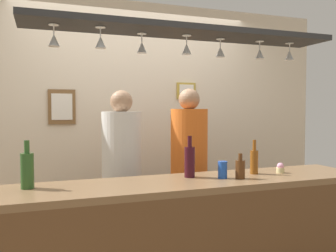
{
  "coord_description": "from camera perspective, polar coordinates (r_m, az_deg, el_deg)",
  "views": [
    {
      "loc": [
        -0.97,
        -2.61,
        1.47
      ],
      "look_at": [
        0.0,
        0.1,
        1.33
      ],
      "focal_mm": 38.27,
      "sensor_mm": 36.0,
      "label": 1
    }
  ],
  "objects": [
    {
      "name": "drink_can",
      "position": [
        2.59,
        8.69,
        -6.91
      ],
      "size": [
        0.07,
        0.07,
        0.12
      ],
      "primitive_type": "cylinder",
      "color": "#1E4CB2",
      "rests_on": "bar_counter"
    },
    {
      "name": "overhead_glass_rack",
      "position": [
        2.56,
        3.11,
        14.78
      ],
      "size": [
        2.2,
        0.36,
        0.04
      ],
      "primitive_type": "cube",
      "color": "black"
    },
    {
      "name": "picture_frame_caricature",
      "position": [
        3.67,
        -16.55,
        2.96
      ],
      "size": [
        0.26,
        0.02,
        0.34
      ],
      "color": "brown",
      "rests_on": "back_wall"
    },
    {
      "name": "cupcake",
      "position": [
        2.91,
        17.46,
        -6.43
      ],
      "size": [
        0.06,
        0.06,
        0.08
      ],
      "color": "beige",
      "rests_on": "bar_counter"
    },
    {
      "name": "bottle_champagne_green",
      "position": [
        2.39,
        -21.51,
        -6.47
      ],
      "size": [
        0.08,
        0.08,
        0.3
      ],
      "color": "#2D5623",
      "rests_on": "bar_counter"
    },
    {
      "name": "bar_counter",
      "position": [
        2.46,
        4.93,
        -16.45
      ],
      "size": [
        2.7,
        0.55,
        0.98
      ],
      "color": "brown",
      "rests_on": "ground_plane"
    },
    {
      "name": "back_wall",
      "position": [
        3.84,
        -5.03,
        0.15
      ],
      "size": [
        4.4,
        0.06,
        2.6
      ],
      "primitive_type": "cube",
      "color": "beige",
      "rests_on": "ground_plane"
    },
    {
      "name": "person_left_white_patterned_shirt",
      "position": [
        3.13,
        -7.38,
        -6.31
      ],
      "size": [
        0.34,
        0.34,
        1.63
      ],
      "color": "#2D334C",
      "rests_on": "ground_plane"
    },
    {
      "name": "hanging_wineglass_far_left",
      "position": [
        2.35,
        -17.71,
        13.0
      ],
      "size": [
        0.07,
        0.07,
        0.13
      ],
      "color": "silver",
      "rests_on": "overhead_glass_rack"
    },
    {
      "name": "hanging_wineglass_center_right",
      "position": [
        2.71,
        8.33,
        11.7
      ],
      "size": [
        0.07,
        0.07,
        0.13
      ],
      "color": "silver",
      "rests_on": "overhead_glass_rack"
    },
    {
      "name": "picture_frame_upper_small",
      "position": [
        3.98,
        2.92,
        5.62
      ],
      "size": [
        0.22,
        0.02,
        0.18
      ],
      "color": "#B29338",
      "rests_on": "back_wall"
    },
    {
      "name": "hanging_wineglass_center_left",
      "position": [
        2.5,
        -4.19,
        12.48
      ],
      "size": [
        0.07,
        0.07,
        0.13
      ],
      "color": "silver",
      "rests_on": "overhead_glass_rack"
    },
    {
      "name": "hanging_wineglass_far_right",
      "position": [
        3.0,
        18.77,
        10.7
      ],
      "size": [
        0.07,
        0.07,
        0.13
      ],
      "color": "silver",
      "rests_on": "overhead_glass_rack"
    },
    {
      "name": "hanging_wineglass_center",
      "position": [
        2.56,
        2.88,
        12.27
      ],
      "size": [
        0.07,
        0.07,
        0.13
      ],
      "color": "silver",
      "rests_on": "overhead_glass_rack"
    },
    {
      "name": "bottle_wine_dark_red",
      "position": [
        2.6,
        3.47,
        -5.58
      ],
      "size": [
        0.08,
        0.08,
        0.3
      ],
      "color": "#380F19",
      "rests_on": "bar_counter"
    },
    {
      "name": "bottle_beer_brown_stubby",
      "position": [
        2.6,
        11.43,
        -6.68
      ],
      "size": [
        0.07,
        0.07,
        0.18
      ],
      "color": "#512D14",
      "rests_on": "bar_counter"
    },
    {
      "name": "hanging_wineglass_right",
      "position": [
        2.85,
        14.39,
        11.18
      ],
      "size": [
        0.07,
        0.07,
        0.13
      ],
      "color": "silver",
      "rests_on": "overhead_glass_rack"
    },
    {
      "name": "person_middle_orange_shirt",
      "position": [
        3.32,
        3.37,
        -5.48
      ],
      "size": [
        0.34,
        0.34,
        1.66
      ],
      "color": "#2D334C",
      "rests_on": "ground_plane"
    },
    {
      "name": "bottle_beer_amber_tall",
      "position": [
        2.8,
        13.56,
        -5.41
      ],
      "size": [
        0.06,
        0.06,
        0.26
      ],
      "color": "brown",
      "rests_on": "bar_counter"
    },
    {
      "name": "hanging_wineglass_left",
      "position": [
        2.35,
        -10.7,
        13.09
      ],
      "size": [
        0.07,
        0.07,
        0.13
      ],
      "color": "silver",
      "rests_on": "overhead_glass_rack"
    }
  ]
}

